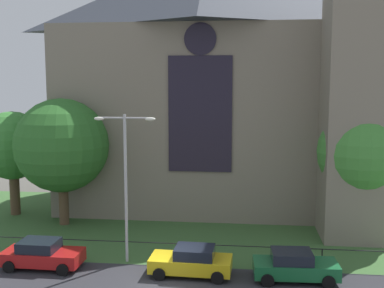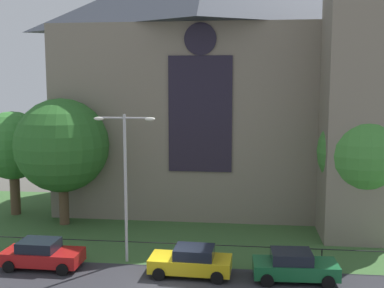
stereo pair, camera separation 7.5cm
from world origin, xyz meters
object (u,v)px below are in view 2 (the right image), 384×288
at_px(parked_car_green, 294,266).
at_px(parked_car_yellow, 191,261).
at_px(tree_left_near, 62,146).
at_px(parked_car_red, 42,254).
at_px(tree_left_far, 13,146).
at_px(streetlamp_near, 125,169).
at_px(tree_right_near, 361,153).
at_px(church_building, 217,77).

bearing_deg(parked_car_green, parked_car_yellow, 177.04).
xyz_separation_m(tree_left_near, parked_car_green, (15.13, -7.95, -4.82)).
bearing_deg(parked_car_red, tree_left_far, 124.11).
height_order(streetlamp_near, parked_car_red, streetlamp_near).
distance_m(tree_right_near, streetlamp_near, 14.82).
height_order(church_building, tree_left_near, church_building).
height_order(tree_left_near, parked_car_green, tree_left_near).
bearing_deg(tree_left_far, parked_car_yellow, -34.42).
bearing_deg(streetlamp_near, parked_car_red, -162.14).
relative_size(tree_left_far, parked_car_red, 1.84).
relative_size(streetlamp_near, parked_car_red, 1.94).
bearing_deg(streetlamp_near, parked_car_yellow, -21.43).
bearing_deg(tree_left_near, tree_right_near, -2.11).
xyz_separation_m(tree_left_near, streetlamp_near, (6.12, -6.43, -0.34)).
distance_m(parked_car_red, parked_car_green, 13.32).
bearing_deg(tree_right_near, tree_left_far, 173.54).
bearing_deg(parked_car_yellow, tree_left_far, -32.21).
xyz_separation_m(tree_right_near, streetlamp_near, (-13.67, -5.70, -0.25)).
height_order(tree_left_near, streetlamp_near, tree_left_near).
height_order(church_building, tree_left_far, church_building).
bearing_deg(tree_left_far, tree_right_near, -6.46).
distance_m(streetlamp_near, parked_car_red, 6.37).
relative_size(tree_left_near, parked_car_green, 2.06).
xyz_separation_m(church_building, tree_right_near, (9.58, -7.53, -4.79)).
bearing_deg(tree_left_far, church_building, 17.82).
height_order(streetlamp_near, parked_car_yellow, streetlamp_near).
distance_m(parked_car_yellow, parked_car_green, 5.22).
xyz_separation_m(streetlamp_near, parked_car_yellow, (3.79, -1.49, -4.48)).
distance_m(tree_right_near, tree_left_near, 19.81).
relative_size(tree_left_far, parked_car_green, 1.82).
bearing_deg(church_building, tree_left_far, -162.18).
bearing_deg(tree_right_near, parked_car_red, -158.49).
bearing_deg(parked_car_yellow, parked_car_red, 1.50).
bearing_deg(tree_left_far, tree_left_near, -23.80).
height_order(tree_right_near, streetlamp_near, tree_right_near).
relative_size(church_building, parked_car_yellow, 6.09).
relative_size(tree_right_near, parked_car_yellow, 1.93).
height_order(tree_left_far, parked_car_red, tree_left_far).
distance_m(church_building, parked_car_red, 19.37).
xyz_separation_m(tree_left_far, parked_car_red, (6.42, -9.85, -4.45)).
xyz_separation_m(parked_car_red, parked_car_yellow, (8.10, -0.10, 0.00)).
height_order(tree_left_far, streetlamp_near, streetlamp_near).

